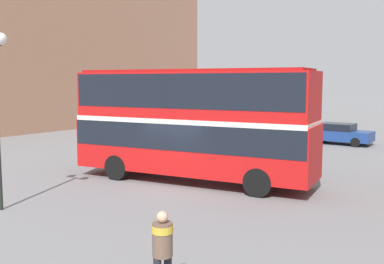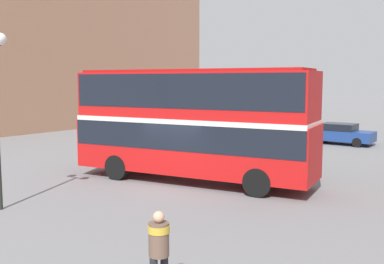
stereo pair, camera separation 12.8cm
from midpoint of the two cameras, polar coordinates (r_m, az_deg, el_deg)
The scene contains 6 objects.
ground_plane at distance 18.10m, azimuth -2.05°, elevation -6.86°, with size 240.00×240.00×0.00m, color slate.
building_row_left at distance 46.11m, azimuth -17.82°, elevation 11.04°, with size 11.90×33.75×16.13m.
double_decker_bus at distance 18.42m, azimuth -0.20°, elevation 1.78°, with size 10.36×3.96×4.65m.
pedestrian_foreground at distance 8.91m, azimuth -4.19°, elevation -14.10°, with size 0.50×0.50×1.72m.
parked_car_kerb_near at distance 32.74m, azimuth 3.11°, elevation 0.60°, with size 4.68×2.45×1.60m.
parked_car_kerb_far at distance 31.40m, azimuth 18.07°, elevation -0.18°, with size 4.10×1.90×1.38m.
Camera 1 is at (10.66, -14.01, 4.18)m, focal length 42.00 mm.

